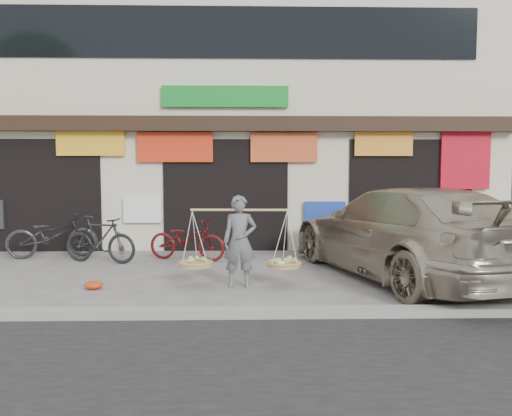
{
  "coord_description": "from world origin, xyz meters",
  "views": [
    {
      "loc": [
        0.45,
        -8.57,
        1.99
      ],
      "look_at": [
        0.67,
        0.9,
        1.24
      ],
      "focal_mm": 35.0,
      "sensor_mm": 36.0,
      "label": 1
    }
  ],
  "objects_px": {
    "street_vendor": "(240,245)",
    "bike_0": "(52,235)",
    "bike_1": "(100,239)",
    "suv": "(404,232)",
    "bike_2": "(187,239)"
  },
  "relations": [
    {
      "from": "bike_1",
      "to": "bike_0",
      "type": "bearing_deg",
      "value": 79.41
    },
    {
      "from": "bike_1",
      "to": "suv",
      "type": "xyz_separation_m",
      "value": [
        5.98,
        -1.53,
        0.33
      ]
    },
    {
      "from": "street_vendor",
      "to": "bike_1",
      "type": "relative_size",
      "value": 1.23
    },
    {
      "from": "street_vendor",
      "to": "bike_0",
      "type": "xyz_separation_m",
      "value": [
        -4.22,
        2.86,
        -0.2
      ]
    },
    {
      "from": "bike_2",
      "to": "bike_1",
      "type": "bearing_deg",
      "value": 114.5
    },
    {
      "from": "street_vendor",
      "to": "bike_0",
      "type": "relative_size",
      "value": 1.06
    },
    {
      "from": "bike_0",
      "to": "suv",
      "type": "xyz_separation_m",
      "value": [
        7.22,
        -2.18,
        0.32
      ]
    },
    {
      "from": "street_vendor",
      "to": "bike_2",
      "type": "xyz_separation_m",
      "value": [
        -1.17,
        2.46,
        -0.25
      ]
    },
    {
      "from": "bike_0",
      "to": "bike_1",
      "type": "distance_m",
      "value": 1.4
    },
    {
      "from": "bike_1",
      "to": "suv",
      "type": "distance_m",
      "value": 6.18
    },
    {
      "from": "suv",
      "to": "bike_0",
      "type": "bearing_deg",
      "value": -32.87
    },
    {
      "from": "street_vendor",
      "to": "suv",
      "type": "distance_m",
      "value": 3.08
    },
    {
      "from": "bike_0",
      "to": "suv",
      "type": "height_order",
      "value": "suv"
    },
    {
      "from": "bike_2",
      "to": "suv",
      "type": "distance_m",
      "value": 4.55
    },
    {
      "from": "bike_0",
      "to": "bike_1",
      "type": "relative_size",
      "value": 1.16
    }
  ]
}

